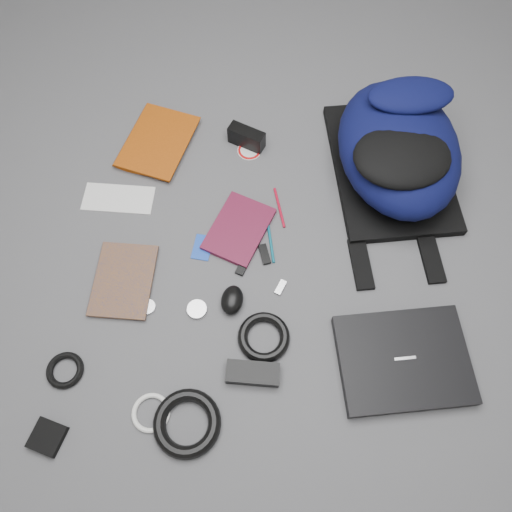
# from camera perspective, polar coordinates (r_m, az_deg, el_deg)

# --- Properties ---
(ground) EXTENTS (4.00, 4.00, 0.00)m
(ground) POSITION_cam_1_polar(r_m,az_deg,el_deg) (1.41, 0.00, -0.35)
(ground) COLOR #4F4F51
(ground) RESTS_ON ground
(backpack) EXTENTS (0.44, 0.58, 0.22)m
(backpack) POSITION_cam_1_polar(r_m,az_deg,el_deg) (1.53, 15.97, 11.82)
(backpack) COLOR black
(backpack) RESTS_ON ground
(laptop) EXTENTS (0.36, 0.30, 0.03)m
(laptop) POSITION_cam_1_polar(r_m,az_deg,el_deg) (1.35, 16.48, -11.31)
(laptop) COLOR black
(laptop) RESTS_ON ground
(textbook_red) EXTENTS (0.25, 0.30, 0.03)m
(textbook_red) POSITION_cam_1_polar(r_m,az_deg,el_deg) (1.68, -14.21, 13.33)
(textbook_red) COLOR #863407
(textbook_red) RESTS_ON ground
(comic_book) EXTENTS (0.17, 0.22, 0.02)m
(comic_book) POSITION_cam_1_polar(r_m,az_deg,el_deg) (1.45, -17.92, -2.45)
(comic_book) COLOR #B2660C
(comic_book) RESTS_ON ground
(envelope) EXTENTS (0.21, 0.10, 0.00)m
(envelope) POSITION_cam_1_polar(r_m,az_deg,el_deg) (1.56, -15.45, 6.36)
(envelope) COLOR silver
(envelope) RESTS_ON ground
(dvd_case) EXTENTS (0.21, 0.25, 0.02)m
(dvd_case) POSITION_cam_1_polar(r_m,az_deg,el_deg) (1.45, -1.97, 3.10)
(dvd_case) COLOR #470D21
(dvd_case) RESTS_ON ground
(compact_camera) EXTENTS (0.12, 0.08, 0.06)m
(compact_camera) POSITION_cam_1_polar(r_m,az_deg,el_deg) (1.60, -1.08, 13.38)
(compact_camera) COLOR black
(compact_camera) RESTS_ON ground
(sticker_disc) EXTENTS (0.10, 0.10, 0.00)m
(sticker_disc) POSITION_cam_1_polar(r_m,az_deg,el_deg) (1.61, -0.76, 11.97)
(sticker_disc) COLOR silver
(sticker_disc) RESTS_ON ground
(pen_teal) EXTENTS (0.03, 0.14, 0.01)m
(pen_teal) POSITION_cam_1_polar(r_m,az_deg,el_deg) (1.43, 1.67, 1.75)
(pen_teal) COLOR #0C596D
(pen_teal) RESTS_ON ground
(pen_red) EXTENTS (0.04, 0.13, 0.01)m
(pen_red) POSITION_cam_1_polar(r_m,az_deg,el_deg) (1.49, 2.69, 5.56)
(pen_red) COLOR #AE0D26
(pen_red) RESTS_ON ground
(id_badge) EXTENTS (0.06, 0.08, 0.00)m
(id_badge) POSITION_cam_1_polar(r_m,az_deg,el_deg) (1.43, -6.15, 0.99)
(id_badge) COLOR #1844B8
(id_badge) RESTS_ON ground
(usb_black) EXTENTS (0.04, 0.07, 0.01)m
(usb_black) POSITION_cam_1_polar(r_m,az_deg,el_deg) (1.41, 0.99, 0.20)
(usb_black) COLOR black
(usb_black) RESTS_ON ground
(usb_silver) EXTENTS (0.03, 0.05, 0.01)m
(usb_silver) POSITION_cam_1_polar(r_m,az_deg,el_deg) (1.38, 2.82, -3.61)
(usb_silver) COLOR #A8A8AA
(usb_silver) RESTS_ON ground
(key_fob) EXTENTS (0.04, 0.04, 0.01)m
(key_fob) POSITION_cam_1_polar(r_m,az_deg,el_deg) (1.39, -1.68, -1.47)
(key_fob) COLOR black
(key_fob) RESTS_ON ground
(mouse) EXTENTS (0.07, 0.09, 0.04)m
(mouse) POSITION_cam_1_polar(r_m,az_deg,el_deg) (1.34, -2.75, -5.04)
(mouse) COLOR black
(mouse) RESTS_ON ground
(headphone_left) EXTENTS (0.06, 0.06, 0.01)m
(headphone_left) POSITION_cam_1_polar(r_m,az_deg,el_deg) (1.38, -12.28, -5.72)
(headphone_left) COLOR silver
(headphone_left) RESTS_ON ground
(headphone_right) EXTENTS (0.06, 0.06, 0.01)m
(headphone_right) POSITION_cam_1_polar(r_m,az_deg,el_deg) (1.36, -6.76, -6.09)
(headphone_right) COLOR #B2B2B4
(headphone_right) RESTS_ON ground
(cable_coil) EXTENTS (0.17, 0.17, 0.03)m
(cable_coil) POSITION_cam_1_polar(r_m,az_deg,el_deg) (1.32, 0.89, -9.25)
(cable_coil) COLOR black
(cable_coil) RESTS_ON ground
(power_brick) EXTENTS (0.14, 0.06, 0.03)m
(power_brick) POSITION_cam_1_polar(r_m,az_deg,el_deg) (1.29, -0.38, -13.26)
(power_brick) COLOR black
(power_brick) RESTS_ON ground
(power_cord_coil) EXTENTS (0.20, 0.20, 0.03)m
(power_cord_coil) POSITION_cam_1_polar(r_m,az_deg,el_deg) (1.29, -7.89, -18.40)
(power_cord_coil) COLOR black
(power_cord_coil) RESTS_ON ground
(pouch) EXTENTS (0.09, 0.09, 0.02)m
(pouch) POSITION_cam_1_polar(r_m,az_deg,el_deg) (1.37, -22.74, -18.54)
(pouch) COLOR black
(pouch) RESTS_ON ground
(earbud_coil) EXTENTS (0.11, 0.11, 0.02)m
(earbud_coil) POSITION_cam_1_polar(r_m,az_deg,el_deg) (1.39, -20.99, -12.10)
(earbud_coil) COLOR black
(earbud_coil) RESTS_ON ground
(white_cable_coil) EXTENTS (0.11, 0.11, 0.01)m
(white_cable_coil) POSITION_cam_1_polar(r_m,az_deg,el_deg) (1.31, -11.92, -17.12)
(white_cable_coil) COLOR silver
(white_cable_coil) RESTS_ON ground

